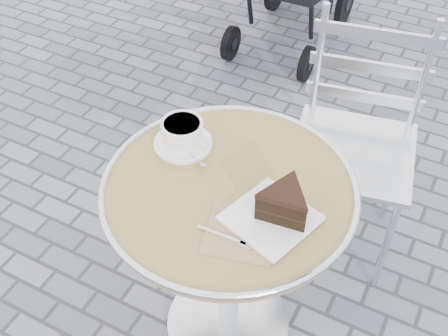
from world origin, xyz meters
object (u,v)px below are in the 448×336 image
at_px(cafe_table, 229,225).
at_px(cappuccino_set, 183,136).
at_px(bistro_chair, 361,114).
at_px(cake_plate_set, 280,207).

height_order(cafe_table, cappuccino_set, cappuccino_set).
xyz_separation_m(cafe_table, bistro_chair, (0.19, 0.66, 0.02)).
bearing_deg(cake_plate_set, cafe_table, -177.06).
distance_m(cake_plate_set, bistro_chair, 0.73).
xyz_separation_m(cappuccino_set, bistro_chair, (0.39, 0.57, -0.18)).
bearing_deg(bistro_chair, cafe_table, -117.00).
xyz_separation_m(cafe_table, cake_plate_set, (0.17, -0.05, 0.21)).
relative_size(cappuccino_set, bistro_chair, 0.20).
height_order(cafe_table, cake_plate_set, cake_plate_set).
height_order(cappuccino_set, bistro_chair, bistro_chair).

